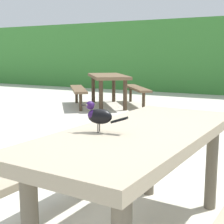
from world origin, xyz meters
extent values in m
cube|color=gray|center=(0.08, -0.13, 0.70)|extent=(0.85, 1.84, 0.07)
cylinder|color=#635B4C|center=(-0.15, 0.59, 0.33)|extent=(0.09, 0.09, 0.67)
cylinder|color=#635B4C|center=(0.38, 0.56, 0.33)|extent=(0.09, 0.09, 0.67)
cube|color=gray|center=(-0.62, -0.09, 0.41)|extent=(0.37, 1.72, 0.05)
cylinder|color=#635B4C|center=(-0.59, 0.55, 0.20)|extent=(0.07, 0.07, 0.39)
ellipsoid|color=black|center=(-0.09, -0.33, 0.84)|extent=(0.16, 0.09, 0.09)
ellipsoid|color=#2D144C|center=(-0.14, -0.34, 0.84)|extent=(0.08, 0.07, 0.06)
sphere|color=#2D144C|center=(-0.15, -0.34, 0.90)|extent=(0.05, 0.05, 0.05)
sphere|color=#EAE08C|center=(-0.16, -0.36, 0.90)|extent=(0.01, 0.01, 0.01)
sphere|color=#EAE08C|center=(-0.17, -0.33, 0.90)|extent=(0.01, 0.01, 0.01)
cone|color=black|center=(-0.19, -0.35, 0.90)|extent=(0.03, 0.02, 0.02)
cube|color=black|center=(0.02, -0.31, 0.82)|extent=(0.10, 0.05, 0.04)
cylinder|color=#47423D|center=(-0.10, -0.35, 0.77)|extent=(0.01, 0.01, 0.05)
cylinder|color=#47423D|center=(-0.10, -0.32, 0.77)|extent=(0.01, 0.01, 0.05)
cube|color=brown|center=(-2.96, 4.91, 0.70)|extent=(1.71, 1.88, 0.07)
cylinder|color=#423324|center=(-2.73, 4.20, 0.33)|extent=(0.09, 0.09, 0.67)
cylinder|color=#423324|center=(-2.32, 4.53, 0.33)|extent=(0.09, 0.09, 0.67)
cylinder|color=#423324|center=(-3.61, 5.30, 0.33)|extent=(0.09, 0.09, 0.67)
cylinder|color=#423324|center=(-3.19, 5.63, 0.33)|extent=(0.09, 0.09, 0.67)
cube|color=brown|center=(-3.51, 4.48, 0.41)|extent=(1.28, 1.51, 0.05)
cylinder|color=#423324|center=(-3.11, 3.98, 0.20)|extent=(0.07, 0.07, 0.39)
cylinder|color=#423324|center=(-3.91, 4.98, 0.20)|extent=(0.07, 0.07, 0.39)
cube|color=brown|center=(-2.41, 5.35, 0.41)|extent=(1.28, 1.51, 0.05)
cylinder|color=#423324|center=(-2.01, 4.84, 0.20)|extent=(0.07, 0.07, 0.39)
cylinder|color=#423324|center=(-2.81, 5.85, 0.20)|extent=(0.07, 0.07, 0.39)
camera|label=1|loc=(0.89, -2.00, 1.19)|focal=53.84mm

